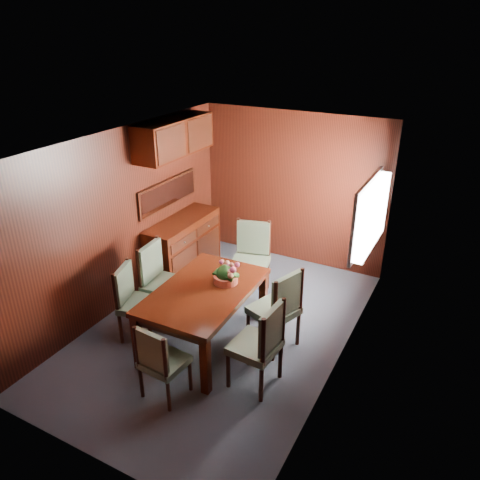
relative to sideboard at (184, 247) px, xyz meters
The scene contains 11 objects.
ground 1.66m from the sideboard, 38.66° to the right, with size 4.50×4.50×0.00m, color #3A414F.
room_shell 1.78m from the sideboard, 30.23° to the right, with size 3.06×4.52×2.41m.
sideboard is the anchor object (origin of this frame).
dining_table 1.81m from the sideboard, 47.78° to the right, with size 1.05×1.63×0.75m.
chair_left_near 1.65m from the sideboard, 77.16° to the right, with size 0.55×0.56×0.97m.
chair_left_far 1.21m from the sideboard, 70.44° to the right, with size 0.52×0.54×1.06m.
chair_right_near 2.72m from the sideboard, 38.47° to the right, with size 0.50×0.52×1.03m.
chair_right_far 2.28m from the sideboard, 26.60° to the right, with size 0.62×0.63×1.06m.
chair_head 2.68m from the sideboard, 60.95° to the right, with size 0.45×0.44×0.89m.
chair_foot 1.17m from the sideboard, ahead, with size 0.62×0.60×1.07m.
flower_centerpiece 1.80m from the sideboard, 38.48° to the right, with size 0.32×0.32×0.32m.
Camera 1 is at (2.52, -4.27, 3.59)m, focal length 35.00 mm.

